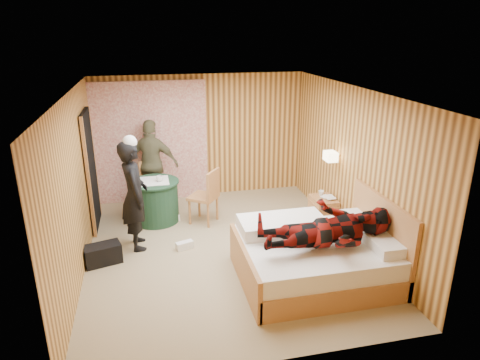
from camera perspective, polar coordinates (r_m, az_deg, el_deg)
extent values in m
cube|color=tan|center=(6.92, -2.09, -9.25)|extent=(4.20, 5.00, 0.01)
cube|color=white|center=(6.11, -2.38, 11.73)|extent=(4.20, 5.00, 0.01)
cube|color=#E7B058|center=(8.78, -5.22, 5.78)|extent=(4.20, 0.02, 2.50)
cube|color=#E7B058|center=(6.40, -21.06, -0.79)|extent=(0.02, 5.00, 2.50)
cube|color=#E7B058|center=(7.07, 14.76, 1.78)|extent=(0.02, 5.00, 2.50)
cube|color=white|center=(8.66, -11.74, 4.91)|extent=(2.20, 0.08, 2.40)
cube|color=black|center=(7.78, -19.26, 1.19)|extent=(0.06, 0.90, 2.05)
cylinder|color=gold|center=(7.40, 12.55, 3.15)|extent=(0.18, 0.04, 0.04)
cube|color=#FFEAB2|center=(7.36, 11.98, 3.12)|extent=(0.18, 0.24, 0.16)
cube|color=tan|center=(6.22, 10.03, -11.51)|extent=(2.06, 1.65, 0.31)
cube|color=white|center=(6.08, 10.19, -9.23)|extent=(2.00, 1.58, 0.26)
cube|color=tan|center=(5.87, 0.57, -11.71)|extent=(0.06, 1.65, 0.58)
cube|color=tan|center=(6.43, 18.25, -7.00)|extent=(0.06, 1.65, 1.13)
cube|color=white|center=(6.02, 18.88, -8.16)|extent=(0.39, 0.57, 0.14)
cube|color=white|center=(6.63, 15.46, -5.18)|extent=(0.39, 0.57, 0.14)
cube|color=white|center=(6.24, 5.62, -5.89)|extent=(1.23, 0.62, 0.19)
cube|color=tan|center=(7.75, 11.00, -4.16)|extent=(0.38, 0.52, 0.52)
cube|color=tan|center=(7.69, 11.08, -3.04)|extent=(0.40, 0.54, 0.03)
cylinder|color=#20462E|center=(7.89, -11.19, -2.86)|extent=(0.82, 0.82, 0.74)
cylinder|color=#20462E|center=(7.76, -11.37, -0.28)|extent=(0.88, 0.88, 0.03)
cube|color=white|center=(7.75, -11.38, -0.13)|extent=(0.62, 0.62, 0.01)
cube|color=tan|center=(8.43, -11.37, -0.81)|extent=(0.55, 0.55, 0.05)
cube|color=tan|center=(8.51, -12.04, 1.13)|extent=(0.40, 0.21, 0.46)
cylinder|color=tan|center=(8.31, -11.81, -2.90)|extent=(0.04, 0.04, 0.43)
cylinder|color=tan|center=(8.73, -10.75, -1.71)|extent=(0.04, 0.04, 0.43)
cube|color=tan|center=(7.67, -4.93, -2.26)|extent=(0.63, 0.63, 0.05)
cube|color=tan|center=(7.49, -3.59, -0.57)|extent=(0.30, 0.40, 0.50)
cylinder|color=tan|center=(8.00, -5.46, -3.31)|extent=(0.04, 0.04, 0.47)
cylinder|color=tan|center=(7.55, -4.27, -4.74)|extent=(0.04, 0.04, 0.47)
cube|color=black|center=(6.80, -17.83, -9.38)|extent=(0.58, 0.41, 0.30)
cube|color=white|center=(7.92, -9.00, -5.10)|extent=(0.28, 0.18, 0.12)
cube|color=white|center=(6.96, -7.41, -8.63)|extent=(0.30, 0.19, 0.12)
imported|color=black|center=(6.85, -13.91, -2.01)|extent=(0.49, 0.69, 1.76)
imported|color=#656343|center=(8.42, -11.59, 2.10)|extent=(1.09, 0.72, 1.72)
imported|color=maroon|center=(5.68, 11.75, -5.15)|extent=(0.86, 0.67, 1.77)
imported|color=white|center=(7.61, 11.27, -2.45)|extent=(0.26, 0.28, 0.02)
imported|color=white|center=(7.60, 11.28, -2.31)|extent=(0.16, 0.22, 0.02)
imported|color=white|center=(7.74, 10.77, -1.72)|extent=(0.11, 0.11, 0.09)
imported|color=white|center=(7.68, -10.65, 0.19)|extent=(0.15, 0.15, 0.10)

